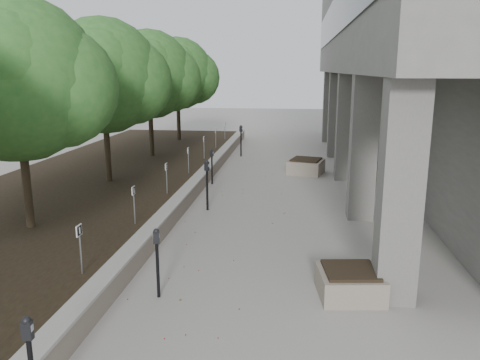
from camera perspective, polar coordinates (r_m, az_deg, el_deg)
The scene contains 21 objects.
ground at distance 8.66m, azimuth -4.67°, elevation -15.51°, with size 90.00×90.00×0.00m, color #9C9790.
retaining_wall at distance 17.24m, azimuth -4.76°, elevation -0.06°, with size 0.39×26.00×0.50m, color gray, non-canonical shape.
planting_bed at distance 18.33m, azimuth -16.08°, elevation 0.09°, with size 7.00×26.00×0.40m, color #2E2317.
crabapple_tree_2 at distance 12.28m, azimuth -24.69°, elevation 7.11°, with size 4.60×4.00×5.44m, color #2B6325, non-canonical shape.
crabapple_tree_3 at distance 16.74m, azimuth -15.80°, elevation 9.05°, with size 4.60×4.00×5.44m, color #2B6325, non-canonical shape.
crabapple_tree_4 at distance 21.45m, azimuth -10.68°, elevation 10.07°, with size 4.60×4.00×5.44m, color #2B6325, non-canonical shape.
crabapple_tree_5 at distance 26.26m, azimuth -7.40°, elevation 10.67°, with size 4.60×4.00×5.44m, color #2B6325, non-canonical shape.
parking_sign_2 at distance 9.44m, azimuth -18.41°, elevation -7.84°, with size 0.04×0.22×0.96m, color black, non-canonical shape.
parking_sign_3 at distance 12.08m, azimuth -12.45°, elevation -2.94°, with size 0.04×0.22×0.96m, color black, non-canonical shape.
parking_sign_4 at distance 14.85m, azimuth -8.70°, elevation 0.19°, with size 0.04×0.22×0.96m, color black, non-canonical shape.
parking_sign_5 at distance 17.70m, azimuth -6.14°, elevation 2.33°, with size 0.04×0.22×0.96m, color black, non-canonical shape.
parking_sign_6 at distance 20.59m, azimuth -4.29°, elevation 3.86°, with size 0.04×0.22×0.96m, color black, non-canonical shape.
parking_sign_7 at distance 23.51m, azimuth -2.90°, elevation 5.02°, with size 0.04×0.22×0.96m, color black, non-canonical shape.
parking_sign_8 at distance 26.45m, azimuth -1.81°, elevation 5.91°, with size 0.04×0.22×0.96m, color black, non-canonical shape.
parking_meter_2 at distance 9.04m, azimuth -9.76°, elevation -9.70°, with size 0.13×0.09×1.34m, color black, non-canonical shape.
parking_meter_3 at distance 14.32m, azimuth -3.92°, elevation -0.63°, with size 0.15×0.11×1.53m, color black, non-canonical shape.
parking_meter_4 at distance 17.62m, azimuth -3.35°, elevation 1.60°, with size 0.13×0.09×1.31m, color black, non-canonical shape.
parking_meter_5 at distance 23.27m, azimuth 0.12°, elevation 4.66°, with size 0.15×0.11×1.52m, color black, non-canonical shape.
planter_front at distance 9.35m, azimuth 12.89°, elevation -11.75°, with size 1.14×1.14×0.53m, color gray, non-canonical shape.
planter_back at distance 19.67m, azimuth 7.83°, elevation 1.66°, with size 1.31×1.31×0.61m, color gray, non-canonical shape.
berry_scatter at distance 13.22m, azimuth -0.82°, elevation -5.16°, with size 3.30×14.10×0.02m, color maroon, non-canonical shape.
Camera 1 is at (1.57, -7.45, 4.13)m, focal length 35.96 mm.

